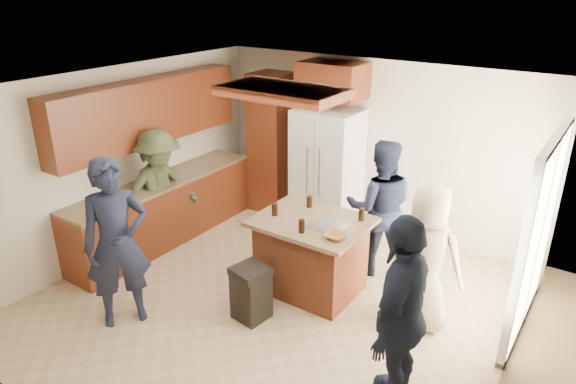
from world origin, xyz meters
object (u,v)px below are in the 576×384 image
Objects in this scene: kitchen_island at (311,254)px; person_counter at (160,192)px; trash_bin at (251,293)px; person_behind_left at (380,208)px; person_side_right at (401,316)px; person_front_left at (117,243)px; person_behind_right at (425,258)px; refrigerator at (327,170)px.

person_counter is at bearing -172.28° from kitchen_island.
trash_bin is (-0.24, -0.85, -0.16)m from kitchen_island.
person_side_right is (1.11, -1.98, 0.04)m from person_behind_left.
person_front_left reaches higher than person_behind_right.
person_counter is at bearing 63.71° from person_front_left.
person_side_right is 2.93× the size of trash_bin.
person_side_right is 1.98m from kitchen_island.
person_counter is at bearing 164.29° from trash_bin.
kitchen_island reaches higher than trash_bin.
person_counter reaches higher than person_behind_right.
person_side_right is at bearing 90.82° from person_behind_left.
person_side_right is 3.87m from person_counter.
person_front_left is at bearing 25.53° from person_behind_left.
person_front_left is 1.02× the size of person_side_right.
person_front_left is 2.99× the size of trash_bin.
person_behind_left is 1.93m from trash_bin.
refrigerator is 1.84m from kitchen_island.
person_behind_left is 1.07× the size of person_behind_right.
person_front_left is 1.07× the size of person_behind_left.
person_behind_left reaches higher than person_behind_right.
person_behind_left reaches higher than trash_bin.
refrigerator reaches higher than person_behind_right.
refrigerator reaches higher than trash_bin.
person_front_left reaches higher than person_counter.
person_counter is at bearing -127.15° from refrigerator.
person_behind_left is at bearing -42.74° from person_behind_right.
person_behind_right is at bearing -25.17° from person_front_left.
person_front_left is 1.52m from trash_bin.
kitchen_island is 2.03× the size of trash_bin.
person_behind_right is at bearing 110.27° from person_behind_left.
person_counter is (-2.67, -1.16, -0.01)m from person_behind_left.
person_side_right is (2.94, 0.54, -0.02)m from person_front_left.
refrigerator reaches higher than person_behind_left.
refrigerator is at bearing 101.67° from trash_bin.
person_counter reaches higher than kitchen_island.
kitchen_island is at bearing 74.44° from trash_bin.
person_behind_left is at bearing 62.01° from kitchen_island.
kitchen_island is at bearing -7.55° from person_front_left.
person_front_left is 2.99m from person_side_right.
person_behind_left reaches higher than person_counter.
person_side_right is at bearing -49.80° from refrigerator.
person_counter is 2.12m from trash_bin.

